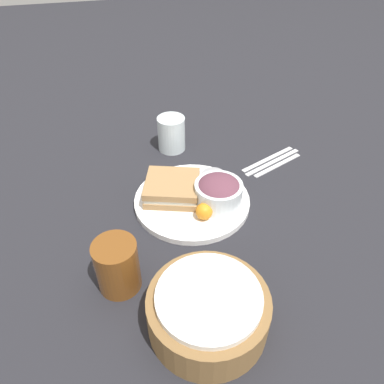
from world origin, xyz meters
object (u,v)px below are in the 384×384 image
object	(u,v)px
knife	(273,162)
water_glass	(170,134)
drink_glass	(117,266)
fork	(268,159)
plate	(192,201)
bread_basket	(208,310)
dressing_cup	(213,179)
sandwich	(172,188)
salad_bowl	(219,191)
spoon	(278,165)

from	to	relation	value
knife	water_glass	bearing A→B (deg)	129.29
drink_glass	fork	xyz separation A→B (m)	(-0.43, -0.32, -0.05)
fork	plate	bearing A→B (deg)	-176.27
plate	fork	size ratio (longest dim) A/B	1.46
water_glass	bread_basket	bearing A→B (deg)	85.39
dressing_cup	fork	xyz separation A→B (m)	(-0.18, -0.08, -0.03)
fork	sandwich	bearing A→B (deg)	176.23
drink_glass	bread_basket	size ratio (longest dim) A/B	0.52
knife	fork	bearing A→B (deg)	90.00
plate	salad_bowl	distance (m)	0.08
bread_basket	spoon	xyz separation A→B (m)	(-0.31, -0.41, -0.04)
plate	dressing_cup	bearing A→B (deg)	-146.75
salad_bowl	fork	bearing A→B (deg)	-141.18
sandwich	water_glass	world-z (taller)	water_glass
plate	sandwich	xyz separation A→B (m)	(0.04, -0.02, 0.03)
fork	water_glass	distance (m)	0.28
dressing_cup	knife	xyz separation A→B (m)	(-0.19, -0.07, -0.03)
salad_bowl	bread_basket	distance (m)	0.30
sandwich	drink_glass	bearing A→B (deg)	56.05
sandwich	water_glass	distance (m)	0.22
fork	water_glass	xyz separation A→B (m)	(0.25, -0.12, 0.05)
drink_glass	water_glass	world-z (taller)	drink_glass
salad_bowl	water_glass	bearing A→B (deg)	-77.71
spoon	plate	bearing A→B (deg)	176.27
dressing_cup	fork	bearing A→B (deg)	-155.56
spoon	water_glass	bearing A→B (deg)	127.15
plate	bread_basket	xyz separation A→B (m)	(0.05, 0.31, 0.03)
salad_bowl	knife	xyz separation A→B (m)	(-0.20, -0.14, -0.05)
spoon	water_glass	xyz separation A→B (m)	(0.26, -0.15, 0.05)
drink_glass	fork	size ratio (longest dim) A/B	0.57
dressing_cup	bread_basket	distance (m)	0.37
bread_basket	water_glass	world-z (taller)	water_glass
sandwich	spoon	xyz separation A→B (m)	(-0.30, -0.07, -0.03)
salad_bowl	sandwich	bearing A→B (deg)	-28.15
dressing_cup	knife	bearing A→B (deg)	-160.69
plate	water_glass	bearing A→B (deg)	-89.08
dressing_cup	fork	distance (m)	0.20
sandwich	drink_glass	distance (m)	0.26
salad_bowl	fork	size ratio (longest dim) A/B	0.59
plate	knife	world-z (taller)	plate
plate	water_glass	distance (m)	0.25
dressing_cup	plate	bearing A→B (deg)	33.25
sandwich	water_glass	size ratio (longest dim) A/B	1.57
bread_basket	water_glass	bearing A→B (deg)	-94.61
salad_bowl	drink_glass	size ratio (longest dim) A/B	1.03
dressing_cup	water_glass	xyz separation A→B (m)	(0.07, -0.20, 0.02)
sandwich	spoon	world-z (taller)	sandwich
fork	bread_basket	bearing A→B (deg)	-147.07
salad_bowl	water_glass	world-z (taller)	water_glass
dressing_cup	water_glass	distance (m)	0.21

